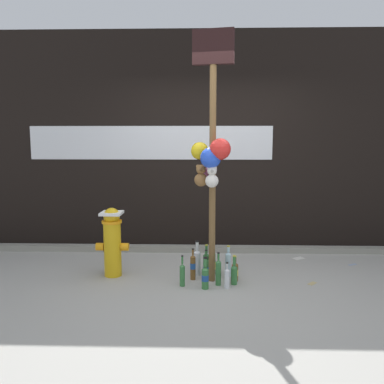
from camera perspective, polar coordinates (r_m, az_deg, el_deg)
The scene contains 20 objects.
ground_plane at distance 4.48m, azimuth 3.18°, elevation -13.35°, with size 14.00×14.00×0.00m, color #9E9B93.
building_wall at distance 5.99m, azimuth 2.82°, elevation 7.35°, with size 10.00×0.21×3.13m.
curb_strip at distance 5.73m, azimuth 2.83°, elevation -8.12°, with size 8.00×0.12×0.08m, color gray.
memorial_post at distance 4.36m, azimuth 2.73°, elevation 7.25°, with size 0.46×0.48×2.73m.
fire_hydrant at distance 4.78m, azimuth -11.26°, elevation -6.74°, with size 0.38×0.25×0.81m.
bottle_0 at distance 4.53m, azimuth 6.01°, elevation -11.40°, with size 0.07×0.07×0.33m.
bottle_1 at distance 4.42m, azimuth 5.00°, elevation -12.04°, with size 0.06×0.06×0.29m.
bottle_2 at distance 4.64m, azimuth 0.13°, elevation -10.54°, with size 0.06×0.06×0.36m.
bottle_3 at distance 4.90m, azimuth 2.05°, elevation -9.83°, with size 0.08×0.08×0.34m.
bottle_4 at distance 4.83m, azimuth 2.91°, elevation -10.02°, with size 0.08×0.08×0.37m.
bottle_5 at distance 4.75m, azimuth 1.99°, elevation -10.64°, with size 0.07×0.07×0.32m.
bottle_6 at distance 4.63m, azimuth 6.13°, elevation -11.15°, with size 0.07×0.07×0.29m.
bottle_7 at distance 4.49m, azimuth 3.76°, elevation -11.24°, with size 0.06×0.06×0.37m.
bottle_8 at distance 4.38m, azimuth 1.88°, elevation -11.92°, with size 0.08×0.08×0.35m.
bottle_9 at distance 4.79m, azimuth 0.73°, elevation -9.79°, with size 0.08×0.08×0.41m.
bottle_10 at distance 4.46m, azimuth -1.39°, elevation -11.61°, with size 0.06×0.06×0.34m.
bottle_11 at distance 4.76m, azimuth 5.16°, elevation -10.04°, with size 0.07×0.07×0.37m.
litter_0 at distance 5.63m, azimuth 14.89°, elevation -9.08°, with size 0.15×0.10×0.01m, color silver.
litter_1 at distance 5.58m, azimuth 21.85°, elevation -9.54°, with size 0.12×0.04×0.01m, color #8C99B2.
litter_2 at distance 4.76m, azimuth 16.72°, elevation -12.32°, with size 0.12×0.06×0.01m, color tan.
Camera 1 is at (-0.12, -4.17, 1.62)m, focal length 37.53 mm.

